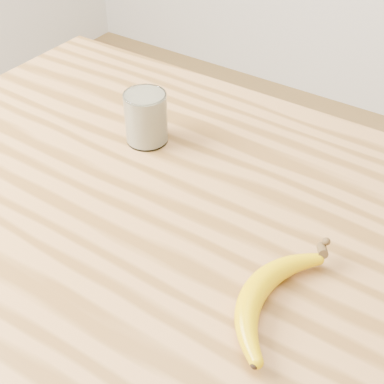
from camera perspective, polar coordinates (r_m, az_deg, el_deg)
The scene contains 3 objects.
table at distance 0.97m, azimuth -1.16°, elevation -7.22°, with size 1.20×0.80×0.90m.
smoothie_glass at distance 1.00m, azimuth -4.93°, elevation 7.92°, with size 0.08×0.08×0.10m.
banana at distance 0.73m, azimuth 6.77°, elevation -10.32°, with size 0.11×0.29×0.04m, color #D1A400, non-canonical shape.
Camera 1 is at (0.38, -0.53, 1.48)m, focal length 50.00 mm.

